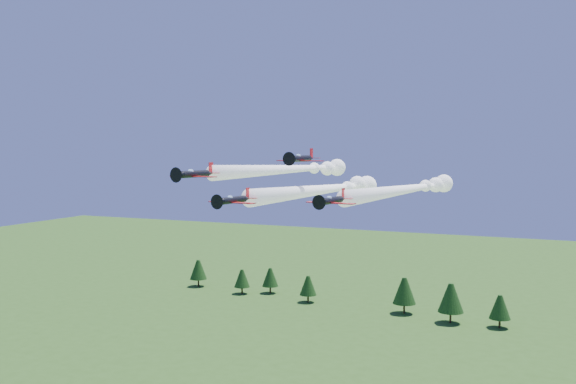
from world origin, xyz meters
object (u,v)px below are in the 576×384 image
at_px(plane_right, 409,189).
at_px(plane_slot, 301,159).
at_px(plane_lead, 327,189).
at_px(plane_left, 294,169).

xyz_separation_m(plane_right, plane_slot, (-12.46, -21.82, 5.75)).
relative_size(plane_lead, plane_right, 0.88).
bearing_deg(plane_right, plane_slot, -112.13).
bearing_deg(plane_slot, plane_right, 64.71).
distance_m(plane_lead, plane_slot, 9.75).
relative_size(plane_left, plane_right, 0.98).
height_order(plane_right, plane_slot, plane_slot).
height_order(plane_left, plane_right, plane_left).
bearing_deg(plane_left, plane_slot, -56.22).
height_order(plane_left, plane_slot, plane_slot).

